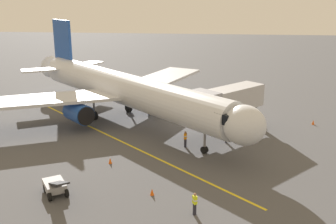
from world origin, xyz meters
TOP-DOWN VIEW (x-y plane):
  - ground_plane at (0.00, 0.00)m, footprint 220.00×220.00m
  - apron_lead_in_line at (0.66, 6.04)m, footprint 29.46×27.41m
  - airplane at (0.86, -0.15)m, footprint 33.38×32.74m
  - jet_bridge at (-11.05, 3.60)m, footprint 9.25×9.71m
  - ground_crew_marshaller at (-8.77, 20.80)m, footprint 0.41×0.47m
  - ground_crew_wing_walker at (-11.46, 6.13)m, footprint 0.45×0.47m
  - ground_crew_loader at (-7.24, 7.79)m, footprint 0.32×0.44m
  - belt_loader_near_nose at (2.23, 18.94)m, footprint 3.57×4.46m
  - safety_cone_nose_left at (-11.43, 2.00)m, footprint 0.32×0.32m
  - safety_cone_nose_right at (-5.33, 18.28)m, footprint 0.32×0.32m
  - safety_cone_wing_port at (-0.58, 12.69)m, footprint 0.32×0.32m
  - safety_cone_wing_starboard at (-22.06, -1.16)m, footprint 0.32×0.32m

SIDE VIEW (x-z plane):
  - ground_plane at x=0.00m, z-range 0.00..0.00m
  - apron_lead_in_line at x=0.66m, z-range 0.00..0.01m
  - safety_cone_nose_left at x=-11.43m, z-range 0.00..0.55m
  - safety_cone_nose_right at x=-5.33m, z-range 0.00..0.55m
  - safety_cone_wing_port at x=-0.58m, z-range 0.00..0.55m
  - safety_cone_wing_starboard at x=-22.06m, z-range 0.00..0.55m
  - belt_loader_near_nose at x=2.23m, z-range -0.45..1.88m
  - ground_crew_marshaller at x=-8.77m, z-range 0.03..1.74m
  - ground_crew_wing_walker at x=-11.46m, z-range 0.03..1.74m
  - ground_crew_loader at x=-7.24m, z-range 0.03..1.74m
  - jet_bridge at x=-11.05m, z-range 1.06..6.46m
  - airplane at x=0.86m, z-range -1.75..9.75m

